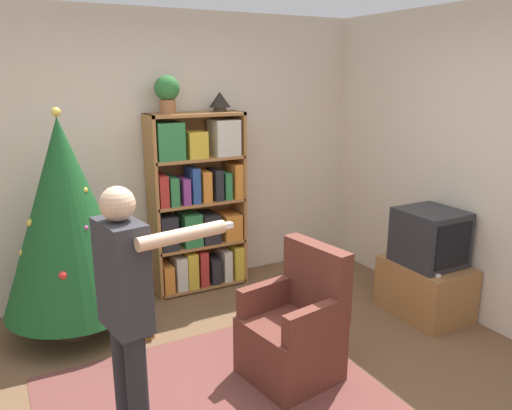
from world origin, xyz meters
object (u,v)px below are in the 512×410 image
at_px(television, 430,237).
at_px(christmas_tree, 67,217).
at_px(armchair, 295,332).
at_px(standing_person, 127,304).
at_px(potted_plant, 167,92).
at_px(table_lamp, 220,100).
at_px(bookshelf, 198,207).

bearing_deg(television, christmas_tree, 158.08).
xyz_separation_m(armchair, standing_person, (-1.17, -0.21, 0.57)).
height_order(potted_plant, table_lamp, potted_plant).
bearing_deg(armchair, christmas_tree, -146.42).
distance_m(bookshelf, potted_plant, 1.10).
xyz_separation_m(bookshelf, potted_plant, (-0.25, 0.01, 1.07)).
bearing_deg(armchair, bookshelf, 171.69).
distance_m(armchair, table_lamp, 2.27).
distance_m(armchair, potted_plant, 2.33).
bearing_deg(christmas_tree, armchair, -47.17).
relative_size(standing_person, potted_plant, 4.60).
bearing_deg(television, armchair, -170.85).
bearing_deg(bookshelf, christmas_tree, -163.77).
relative_size(armchair, table_lamp, 4.60).
distance_m(christmas_tree, potted_plant, 1.38).
xyz_separation_m(potted_plant, table_lamp, (0.50, -0.00, -0.09)).
bearing_deg(christmas_tree, television, -21.92).
xyz_separation_m(bookshelf, armchair, (0.03, -1.69, -0.49)).
distance_m(christmas_tree, armchair, 1.94).
height_order(standing_person, table_lamp, table_lamp).
xyz_separation_m(standing_person, potted_plant, (0.89, 1.91, 0.99)).
bearing_deg(bookshelf, television, -43.74).
height_order(television, armchair, television).
height_order(bookshelf, table_lamp, table_lamp).
bearing_deg(standing_person, television, 89.96).
bearing_deg(television, standing_person, -170.41).
xyz_separation_m(christmas_tree, potted_plant, (0.97, 0.37, 0.91)).
distance_m(bookshelf, christmas_tree, 1.27).
bearing_deg(potted_plant, television, -39.71).
bearing_deg(standing_person, bookshelf, 139.40).
height_order(standing_person, potted_plant, potted_plant).
distance_m(armchair, standing_person, 1.32).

